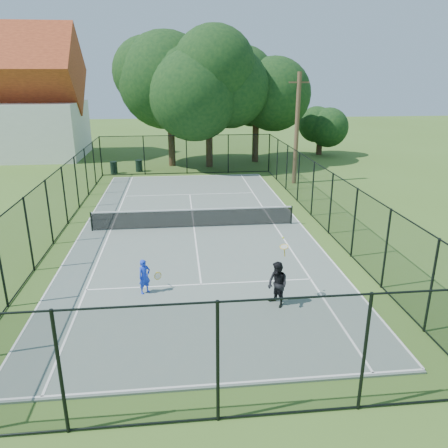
{
  "coord_description": "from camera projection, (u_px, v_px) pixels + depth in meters",
  "views": [
    {
      "loc": [
        -0.7,
        -20.79,
        7.3
      ],
      "look_at": [
        1.2,
        -3.0,
        1.2
      ],
      "focal_mm": 35.0,
      "sensor_mm": 36.0,
      "label": 1
    }
  ],
  "objects": [
    {
      "name": "ground",
      "position": [
        194.0,
        228.0,
        22.0
      ],
      "size": [
        120.0,
        120.0,
        0.0
      ],
      "primitive_type": "plane",
      "color": "#426322"
    },
    {
      "name": "tree_far_right",
      "position": [
        321.0,
        122.0,
        41.67
      ],
      "size": [
        3.77,
        3.77,
        4.98
      ],
      "color": "#332114",
      "rests_on": "ground"
    },
    {
      "name": "player_black",
      "position": [
        278.0,
        284.0,
        14.25
      ],
      "size": [
        0.86,
        1.08,
        2.2
      ],
      "color": "black",
      "rests_on": "tennis_court"
    },
    {
      "name": "player_blue",
      "position": [
        145.0,
        276.0,
        15.16
      ],
      "size": [
        0.86,
        0.5,
        1.24
      ],
      "color": "blue",
      "rests_on": "tennis_court"
    },
    {
      "name": "tree_near_mid",
      "position": [
        209.0,
        94.0,
        35.01
      ],
      "size": [
        7.3,
        7.3,
        9.55
      ],
      "color": "#332114",
      "rests_on": "ground"
    },
    {
      "name": "tennis_net",
      "position": [
        194.0,
        217.0,
        21.81
      ],
      "size": [
        10.08,
        0.08,
        0.95
      ],
      "color": "black",
      "rests_on": "tennis_court"
    },
    {
      "name": "trash_bin_right",
      "position": [
        139.0,
        166.0,
        34.85
      ],
      "size": [
        0.58,
        0.58,
        0.93
      ],
      "color": "black",
      "rests_on": "ground"
    },
    {
      "name": "tree_near_left",
      "position": [
        169.0,
        88.0,
        35.26
      ],
      "size": [
        7.92,
        7.92,
        10.33
      ],
      "color": "#332114",
      "rests_on": "ground"
    },
    {
      "name": "fence",
      "position": [
        193.0,
        200.0,
        21.51
      ],
      "size": [
        13.1,
        26.1,
        3.0
      ],
      "color": "black",
      "rests_on": "ground"
    },
    {
      "name": "tree_near_right",
      "position": [
        256.0,
        94.0,
        37.25
      ],
      "size": [
        6.57,
        6.57,
        9.07
      ],
      "color": "#332114",
      "rests_on": "ground"
    },
    {
      "name": "utility_pole",
      "position": [
        297.0,
        129.0,
        29.98
      ],
      "size": [
        1.4,
        0.3,
        7.55
      ],
      "color": "#4C3823",
      "rests_on": "ground"
    },
    {
      "name": "trash_bin_left",
      "position": [
        114.0,
        168.0,
        34.1
      ],
      "size": [
        0.58,
        0.58,
        0.95
      ],
      "color": "black",
      "rests_on": "ground"
    },
    {
      "name": "tennis_court",
      "position": [
        194.0,
        228.0,
        21.99
      ],
      "size": [
        11.0,
        24.0,
        0.06
      ],
      "primitive_type": "cube",
      "color": "slate",
      "rests_on": "ground"
    }
  ]
}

